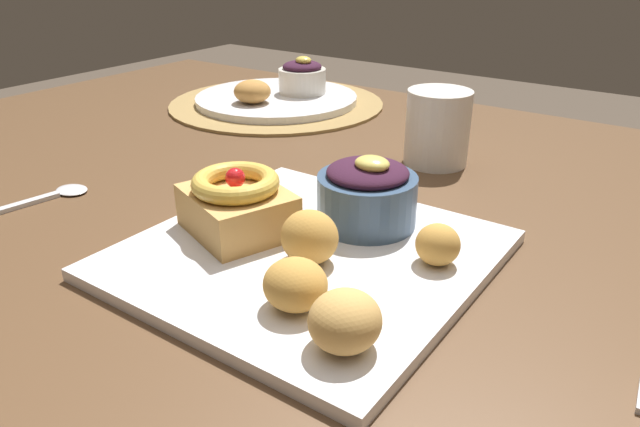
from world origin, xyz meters
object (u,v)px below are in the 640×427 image
object	(u,v)px
fritter_middle	(345,321)
spoon	(49,197)
berry_ramekin	(367,194)
fritter_extra	(310,237)
back_plate	(277,99)
front_plate	(307,255)
cake_slice	(237,204)
back_pastry	(252,91)
back_ramekin	(302,77)
coffee_mug	(437,128)
fritter_back	(438,245)
fritter_front	(295,285)

from	to	relation	value
fritter_middle	spoon	bearing A→B (deg)	174.09
berry_ramekin	fritter_extra	distance (m)	0.09
back_plate	spoon	world-z (taller)	back_plate
berry_ramekin	fritter_extra	world-z (taller)	berry_ramekin
front_plate	cake_slice	world-z (taller)	cake_slice
back_pastry	front_plate	bearing A→B (deg)	-43.43
fritter_middle	back_ramekin	xyz separation A→B (m)	(-0.45, 0.56, 0.01)
spoon	back_pastry	bearing A→B (deg)	15.10
back_plate	back_ramekin	distance (m)	0.06
spoon	coffee_mug	world-z (taller)	coffee_mug
fritter_extra	back_ramekin	xyz separation A→B (m)	(-0.36, 0.47, 0.01)
fritter_back	spoon	xyz separation A→B (m)	(-0.43, -0.10, -0.03)
fritter_front	fritter_extra	bearing A→B (deg)	117.34
cake_slice	fritter_middle	distance (m)	0.20
fritter_back	coffee_mug	bearing A→B (deg)	115.37
front_plate	berry_ramekin	distance (m)	0.09
berry_ramekin	coffee_mug	bearing A→B (deg)	98.14
berry_ramekin	fritter_extra	size ratio (longest dim) A/B	1.91
fritter_back	fritter_extra	size ratio (longest dim) A/B	0.76
coffee_mug	back_ramekin	bearing A→B (deg)	155.33
back_pastry	fritter_back	bearing A→B (deg)	-32.79
cake_slice	fritter_back	xyz separation A→B (m)	(0.18, 0.05, -0.01)
cake_slice	back_plate	distance (m)	0.52
cake_slice	fritter_back	distance (m)	0.19
cake_slice	back_pastry	bearing A→B (deg)	129.35
fritter_front	back_plate	world-z (taller)	fritter_front
cake_slice	back_ramekin	distance (m)	0.54
back_ramekin	back_plate	bearing A→B (deg)	-122.68
back_plate	fritter_middle	bearing A→B (deg)	-47.15
fritter_back	fritter_extra	distance (m)	0.11
front_plate	back_plate	xyz separation A→B (m)	(-0.37, 0.42, 0.01)
cake_slice	fritter_middle	bearing A→B (deg)	-26.62
fritter_front	coffee_mug	world-z (taller)	coffee_mug
fritter_back	back_plate	world-z (taller)	fritter_back
spoon	fritter_middle	bearing A→B (deg)	-87.66
fritter_middle	fritter_back	world-z (taller)	fritter_middle
fritter_back	back_plate	distance (m)	0.61
fritter_front	back_pastry	world-z (taller)	back_pastry
fritter_front	back_ramekin	distance (m)	0.67
berry_ramekin	fritter_front	bearing A→B (deg)	-78.53
front_plate	back_pastry	xyz separation A→B (m)	(-0.37, 0.35, 0.03)
fritter_extra	coffee_mug	bearing A→B (deg)	95.65
fritter_extra	fritter_middle	bearing A→B (deg)	-42.51
fritter_back	coffee_mug	xyz separation A→B (m)	(-0.12, 0.26, 0.02)
back_ramekin	back_pastry	distance (m)	0.11
back_ramekin	fritter_back	bearing A→B (deg)	-42.30
front_plate	fritter_middle	size ratio (longest dim) A/B	5.75
front_plate	fritter_extra	bearing A→B (deg)	-48.53
cake_slice	fritter_extra	xyz separation A→B (m)	(0.09, -0.01, -0.00)
cake_slice	fritter_back	bearing A→B (deg)	16.02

